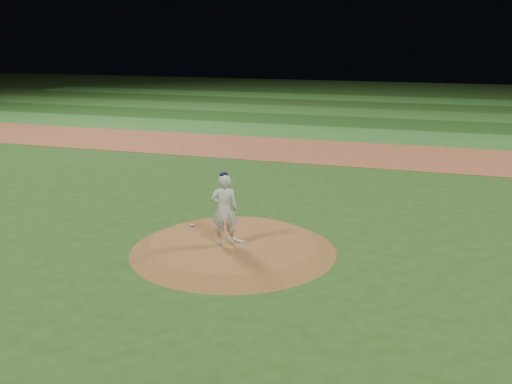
# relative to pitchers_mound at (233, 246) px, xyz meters

# --- Properties ---
(ground) EXTENTS (120.00, 120.00, 0.00)m
(ground) POSITION_rel_pitchers_mound_xyz_m (0.00, 0.00, -0.12)
(ground) COLOR #274C18
(ground) RESTS_ON ground
(infield_dirt_band) EXTENTS (70.00, 6.00, 0.02)m
(infield_dirt_band) POSITION_rel_pitchers_mound_xyz_m (0.00, 14.00, -0.12)
(infield_dirt_band) COLOR #97512E
(infield_dirt_band) RESTS_ON ground
(outfield_stripe_0) EXTENTS (70.00, 5.00, 0.02)m
(outfield_stripe_0) POSITION_rel_pitchers_mound_xyz_m (0.00, 19.50, -0.12)
(outfield_stripe_0) COLOR #326E28
(outfield_stripe_0) RESTS_ON ground
(outfield_stripe_1) EXTENTS (70.00, 5.00, 0.02)m
(outfield_stripe_1) POSITION_rel_pitchers_mound_xyz_m (0.00, 24.50, -0.12)
(outfield_stripe_1) COLOR #1D4716
(outfield_stripe_1) RESTS_ON ground
(outfield_stripe_2) EXTENTS (70.00, 5.00, 0.02)m
(outfield_stripe_2) POSITION_rel_pitchers_mound_xyz_m (0.00, 29.50, -0.12)
(outfield_stripe_2) COLOR #2F6524
(outfield_stripe_2) RESTS_ON ground
(outfield_stripe_3) EXTENTS (70.00, 5.00, 0.02)m
(outfield_stripe_3) POSITION_rel_pitchers_mound_xyz_m (0.00, 34.50, -0.12)
(outfield_stripe_3) COLOR #254C18
(outfield_stripe_3) RESTS_ON ground
(outfield_stripe_4) EXTENTS (70.00, 5.00, 0.02)m
(outfield_stripe_4) POSITION_rel_pitchers_mound_xyz_m (0.00, 39.50, -0.12)
(outfield_stripe_4) COLOR #367C2D
(outfield_stripe_4) RESTS_ON ground
(outfield_stripe_5) EXTENTS (70.00, 5.00, 0.02)m
(outfield_stripe_5) POSITION_rel_pitchers_mound_xyz_m (0.00, 44.50, -0.12)
(outfield_stripe_5) COLOR #244F19
(outfield_stripe_5) RESTS_ON ground
(pitchers_mound) EXTENTS (5.50, 5.50, 0.25)m
(pitchers_mound) POSITION_rel_pitchers_mound_xyz_m (0.00, 0.00, 0.00)
(pitchers_mound) COLOR brown
(pitchers_mound) RESTS_ON ground
(pitching_rubber) EXTENTS (0.56, 0.36, 0.03)m
(pitching_rubber) POSITION_rel_pitchers_mound_xyz_m (0.04, 0.11, 0.14)
(pitching_rubber) COLOR beige
(pitching_rubber) RESTS_ON pitchers_mound
(rosin_bag) EXTENTS (0.12, 0.12, 0.06)m
(rosin_bag) POSITION_rel_pitchers_mound_xyz_m (-1.57, 0.84, 0.16)
(rosin_bag) COLOR silver
(rosin_bag) RESTS_ON pitchers_mound
(pitcher_on_mound) EXTENTS (0.81, 0.67, 1.95)m
(pitcher_on_mound) POSITION_rel_pitchers_mound_xyz_m (-0.15, -0.23, 1.08)
(pitcher_on_mound) COLOR silver
(pitcher_on_mound) RESTS_ON pitchers_mound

